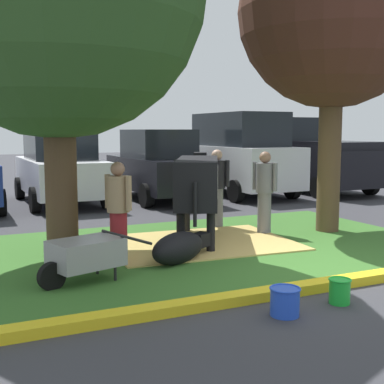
% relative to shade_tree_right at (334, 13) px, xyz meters
% --- Properties ---
extents(ground_plane, '(80.00, 80.00, 0.00)m').
position_rel_shade_tree_right_xyz_m(ground_plane, '(-2.21, -2.24, -4.20)').
color(ground_plane, '#38383D').
extents(grass_island, '(7.73, 5.10, 0.02)m').
position_rel_shade_tree_right_xyz_m(grass_island, '(-2.61, -0.31, -4.19)').
color(grass_island, '#386B28').
rests_on(grass_island, ground).
extents(curb_yellow, '(8.93, 0.24, 0.12)m').
position_rel_shade_tree_right_xyz_m(curb_yellow, '(-2.61, -3.01, -4.14)').
color(curb_yellow, yellow).
rests_on(curb_yellow, ground).
extents(hay_bedding, '(3.35, 2.61, 0.04)m').
position_rel_shade_tree_right_xyz_m(hay_bedding, '(-2.83, 0.00, -4.17)').
color(hay_bedding, tan).
rests_on(hay_bedding, ground).
extents(shade_tree_right, '(3.64, 3.64, 6.05)m').
position_rel_shade_tree_right_xyz_m(shade_tree_right, '(0.00, 0.00, 0.00)').
color(shade_tree_right, brown).
rests_on(shade_tree_right, ground).
extents(cow_holstein, '(1.83, 2.92, 1.54)m').
position_rel_shade_tree_right_xyz_m(cow_holstein, '(-2.72, 0.30, -3.11)').
color(cow_holstein, black).
rests_on(cow_holstein, ground).
extents(calf_lying, '(1.29, 0.96, 0.48)m').
position_rel_shade_tree_right_xyz_m(calf_lying, '(-3.67, -1.03, -3.96)').
color(calf_lying, black).
rests_on(calf_lying, ground).
extents(person_handler, '(0.40, 0.40, 1.61)m').
position_rel_shade_tree_right_xyz_m(person_handler, '(-1.81, 1.27, -3.34)').
color(person_handler, slate).
rests_on(person_handler, ground).
extents(person_visitor_near, '(0.34, 0.48, 1.60)m').
position_rel_shade_tree_right_xyz_m(person_visitor_near, '(-1.30, 0.29, -3.34)').
color(person_visitor_near, slate).
rests_on(person_visitor_near, ground).
extents(person_visitor_far, '(0.34, 0.48, 1.54)m').
position_rel_shade_tree_right_xyz_m(person_visitor_far, '(-4.49, -0.63, -3.38)').
color(person_visitor_far, maroon).
rests_on(person_visitor_far, ground).
extents(wheelbarrow, '(1.61, 0.91, 0.63)m').
position_rel_shade_tree_right_xyz_m(wheelbarrow, '(-5.21, -1.46, -3.81)').
color(wheelbarrow, gray).
rests_on(wheelbarrow, ground).
extents(bucket_blue, '(0.34, 0.34, 0.31)m').
position_rel_shade_tree_right_xyz_m(bucket_blue, '(-3.55, -3.58, -4.04)').
color(bucket_blue, blue).
rests_on(bucket_blue, ground).
extents(bucket_green, '(0.27, 0.27, 0.30)m').
position_rel_shade_tree_right_xyz_m(bucket_green, '(-2.74, -3.52, -4.04)').
color(bucket_green, green).
rests_on(bucket_green, ground).
extents(hatchback_white, '(2.02, 4.40, 2.02)m').
position_rel_shade_tree_right_xyz_m(hatchback_white, '(-3.98, 6.32, -3.21)').
color(hatchback_white, silver).
rests_on(hatchback_white, ground).
extents(sedan_silver, '(2.02, 4.40, 2.02)m').
position_rel_shade_tree_right_xyz_m(sedan_silver, '(-1.25, 5.95, -3.21)').
color(sedan_silver, black).
rests_on(sedan_silver, ground).
extents(suv_dark_grey, '(2.12, 4.60, 2.52)m').
position_rel_shade_tree_right_xyz_m(suv_dark_grey, '(1.38, 5.87, -2.93)').
color(suv_dark_grey, silver).
rests_on(suv_dark_grey, ground).
extents(pickup_truck_black, '(2.22, 5.40, 2.42)m').
position_rel_shade_tree_right_xyz_m(pickup_truck_black, '(4.10, 5.97, -3.09)').
color(pickup_truck_black, black).
rests_on(pickup_truck_black, ground).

